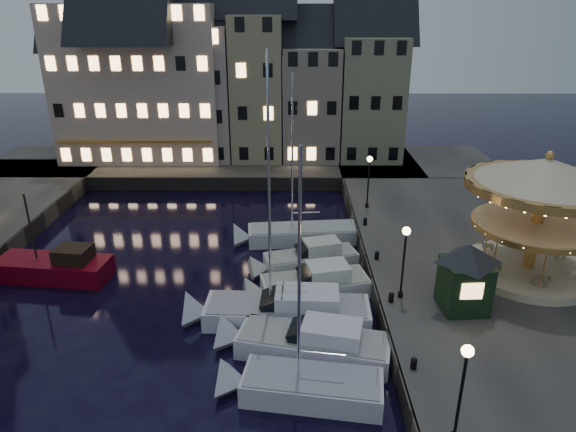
{
  "coord_description": "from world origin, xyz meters",
  "views": [
    {
      "loc": [
        1.2,
        -23.35,
        16.07
      ],
      "look_at": [
        1.0,
        8.0,
        3.2
      ],
      "focal_mm": 32.0,
      "sensor_mm": 36.0,
      "label": 1
    }
  ],
  "objects_px": {
    "motorboat_b": "(305,343)",
    "bollard_a": "(414,363)",
    "carousel": "(542,195)",
    "bollard_d": "(365,221)",
    "motorboat_e": "(305,261)",
    "bollard_b": "(391,297)",
    "bollard_c": "(377,255)",
    "streetlamp_a": "(463,380)",
    "motorboat_c": "(280,311)",
    "motorboat_d": "(308,286)",
    "streetlamp_d": "(556,205)",
    "red_fishing_boat": "(56,268)",
    "streetlamp_c": "(369,174)",
    "motorboat_f": "(295,235)",
    "streetlamp_b": "(404,252)",
    "motorboat_a": "(299,386)",
    "ticket_kiosk": "(467,266)"
  },
  "relations": [
    {
      "from": "bollard_c",
      "to": "bollard_d",
      "type": "height_order",
      "value": "same"
    },
    {
      "from": "streetlamp_b",
      "to": "streetlamp_d",
      "type": "xyz_separation_m",
      "value": [
        11.3,
        7.0,
        0.0
      ]
    },
    {
      "from": "ticket_kiosk",
      "to": "carousel",
      "type": "bearing_deg",
      "value": 36.92
    },
    {
      "from": "streetlamp_c",
      "to": "streetlamp_a",
      "type": "bearing_deg",
      "value": -90.0
    },
    {
      "from": "bollard_a",
      "to": "motorboat_b",
      "type": "relative_size",
      "value": 0.07
    },
    {
      "from": "bollard_c",
      "to": "motorboat_d",
      "type": "xyz_separation_m",
      "value": [
        -4.36,
        -2.21,
        -0.96
      ]
    },
    {
      "from": "streetlamp_a",
      "to": "motorboat_c",
      "type": "distance_m",
      "value": 12.04
    },
    {
      "from": "streetlamp_d",
      "to": "red_fishing_boat",
      "type": "bearing_deg",
      "value": -175.23
    },
    {
      "from": "bollard_a",
      "to": "bollard_b",
      "type": "bearing_deg",
      "value": 90.0
    },
    {
      "from": "bollard_a",
      "to": "motorboat_d",
      "type": "distance_m",
      "value": 9.41
    },
    {
      "from": "bollard_d",
      "to": "motorboat_c",
      "type": "xyz_separation_m",
      "value": [
        -5.98,
        -10.48,
        -0.92
      ]
    },
    {
      "from": "streetlamp_c",
      "to": "motorboat_d",
      "type": "xyz_separation_m",
      "value": [
        -4.96,
        -11.21,
        -3.38
      ]
    },
    {
      "from": "streetlamp_d",
      "to": "motorboat_f",
      "type": "distance_m",
      "value": 17.6
    },
    {
      "from": "bollard_b",
      "to": "motorboat_a",
      "type": "bearing_deg",
      "value": -130.88
    },
    {
      "from": "bollard_b",
      "to": "motorboat_a",
      "type": "xyz_separation_m",
      "value": [
        -5.02,
        -5.8,
        -1.06
      ]
    },
    {
      "from": "motorboat_e",
      "to": "streetlamp_b",
      "type": "bearing_deg",
      "value": -47.5
    },
    {
      "from": "motorboat_f",
      "to": "motorboat_d",
      "type": "bearing_deg",
      "value": -84.34
    },
    {
      "from": "streetlamp_c",
      "to": "motorboat_e",
      "type": "xyz_separation_m",
      "value": [
        -5.09,
        -7.95,
        -3.38
      ]
    },
    {
      "from": "bollard_b",
      "to": "motorboat_c",
      "type": "bearing_deg",
      "value": 179.85
    },
    {
      "from": "motorboat_b",
      "to": "bollard_a",
      "type": "bearing_deg",
      "value": -29.77
    },
    {
      "from": "carousel",
      "to": "bollard_d",
      "type": "bearing_deg",
      "value": 140.22
    },
    {
      "from": "motorboat_a",
      "to": "motorboat_c",
      "type": "relative_size",
      "value": 0.9
    },
    {
      "from": "red_fishing_boat",
      "to": "carousel",
      "type": "height_order",
      "value": "carousel"
    },
    {
      "from": "bollard_b",
      "to": "motorboat_a",
      "type": "relative_size",
      "value": 0.05
    },
    {
      "from": "streetlamp_b",
      "to": "motorboat_b",
      "type": "height_order",
      "value": "streetlamp_b"
    },
    {
      "from": "bollard_b",
      "to": "streetlamp_c",
      "type": "bearing_deg",
      "value": 87.55
    },
    {
      "from": "red_fishing_boat",
      "to": "carousel",
      "type": "distance_m",
      "value": 29.56
    },
    {
      "from": "bollard_a",
      "to": "motorboat_f",
      "type": "xyz_separation_m",
      "value": [
        -5.11,
        15.88,
        -1.07
      ]
    },
    {
      "from": "bollard_d",
      "to": "motorboat_b",
      "type": "relative_size",
      "value": 0.07
    },
    {
      "from": "motorboat_d",
      "to": "ticket_kiosk",
      "type": "bearing_deg",
      "value": -22.97
    },
    {
      "from": "bollard_d",
      "to": "motorboat_b",
      "type": "height_order",
      "value": "motorboat_b"
    },
    {
      "from": "streetlamp_c",
      "to": "motorboat_d",
      "type": "bearing_deg",
      "value": -113.85
    },
    {
      "from": "bollard_a",
      "to": "motorboat_c",
      "type": "bearing_deg",
      "value": 137.33
    },
    {
      "from": "streetlamp_b",
      "to": "bollard_d",
      "type": "height_order",
      "value": "streetlamp_b"
    },
    {
      "from": "motorboat_e",
      "to": "carousel",
      "type": "bearing_deg",
      "value": -11.98
    },
    {
      "from": "bollard_a",
      "to": "streetlamp_d",
      "type": "bearing_deg",
      "value": 47.53
    },
    {
      "from": "streetlamp_c",
      "to": "bollard_b",
      "type": "distance_m",
      "value": 14.22
    },
    {
      "from": "bollard_a",
      "to": "motorboat_d",
      "type": "bearing_deg",
      "value": 117.73
    },
    {
      "from": "motorboat_d",
      "to": "carousel",
      "type": "bearing_deg",
      "value": 2.06
    },
    {
      "from": "motorboat_e",
      "to": "red_fishing_boat",
      "type": "height_order",
      "value": "red_fishing_boat"
    },
    {
      "from": "motorboat_b",
      "to": "motorboat_f",
      "type": "distance_m",
      "value": 13.21
    },
    {
      "from": "motorboat_d",
      "to": "motorboat_e",
      "type": "relative_size",
      "value": 1.05
    },
    {
      "from": "streetlamp_c",
      "to": "motorboat_f",
      "type": "xyz_separation_m",
      "value": [
        -5.71,
        -3.62,
        -3.49
      ]
    },
    {
      "from": "bollard_d",
      "to": "motorboat_f",
      "type": "relative_size",
      "value": 0.05
    },
    {
      "from": "streetlamp_a",
      "to": "motorboat_a",
      "type": "xyz_separation_m",
      "value": [
        -5.62,
        3.7,
        -3.48
      ]
    },
    {
      "from": "bollard_b",
      "to": "bollard_c",
      "type": "bearing_deg",
      "value": 90.0
    },
    {
      "from": "bollard_b",
      "to": "streetlamp_a",
      "type": "bearing_deg",
      "value": -86.39
    },
    {
      "from": "streetlamp_a",
      "to": "motorboat_d",
      "type": "distance_m",
      "value": 13.67
    },
    {
      "from": "streetlamp_c",
      "to": "bollard_b",
      "type": "height_order",
      "value": "streetlamp_c"
    },
    {
      "from": "bollard_d",
      "to": "motorboat_d",
      "type": "distance_m",
      "value": 8.91
    }
  ]
}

